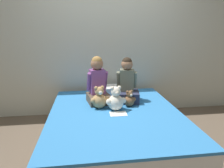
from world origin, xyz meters
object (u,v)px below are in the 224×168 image
Objects in this scene: child_on_left at (98,83)px; sign_card at (118,114)px; bed at (115,128)px; pillow_at_headboard at (108,90)px; child_on_right at (127,84)px; teddy_bear_held_by_left_child at (99,99)px; teddy_bear_held_by_right_child at (129,99)px; teddy_bear_between_children at (116,100)px.

child_on_left reaches higher than sign_card.
pillow_at_headboard is (0.00, 0.80, 0.28)m from bed.
child_on_right is 2.11× the size of teddy_bear_held_by_left_child.
teddy_bear_held_by_left_child is 0.67m from pillow_at_headboard.
sign_card is (0.03, -0.87, -0.05)m from pillow_at_headboard.
pillow_at_headboard is (-0.22, 0.41, -0.19)m from child_on_right.
sign_card is at bearing -61.78° from teddy_bear_held_by_left_child.
teddy_bear_held_by_left_child is 1.34× the size of teddy_bear_held_by_right_child.
child_on_left reaches higher than bed.
bed is 9.37× the size of sign_card.
child_on_right is (0.22, 0.39, 0.47)m from bed.
bed is 3.10× the size of child_on_right.
teddy_bear_between_children reaches higher than teddy_bear_held_by_right_child.
child_on_left is 1.40× the size of pillow_at_headboard.
child_on_right is at bearing -61.62° from pillow_at_headboard.
bed is 0.42m from teddy_bear_held_by_right_child.
child_on_right reaches higher than bed.
teddy_bear_held_by_left_child is 0.23m from teddy_bear_between_children.
sign_card is at bearing -76.04° from child_on_left.
teddy_bear_held_by_left_child is 0.64× the size of pillow_at_headboard.
teddy_bear_between_children is at bearing -112.24° from child_on_right.
pillow_at_headboard is 0.87m from sign_card.
child_on_right is at bearing 60.54° from bed.
child_on_right is 1.97× the size of teddy_bear_between_children.
pillow_at_headboard is (0.19, 0.40, -0.23)m from child_on_left.
sign_card is at bearing -150.46° from teddy_bear_held_by_right_child.
teddy_bear_between_children is at bearing -40.79° from teddy_bear_held_by_left_child.
sign_card is (0.22, -0.47, -0.28)m from child_on_left.
child_on_left is at bearing 129.13° from teddy_bear_held_by_right_child.
child_on_right reaches higher than teddy_bear_held_by_right_child.
bed is 0.43m from teddy_bear_held_by_left_child.
teddy_bear_held_by_right_child reaches higher than bed.
pillow_at_headboard is 2.24× the size of sign_card.
child_on_left is 1.03× the size of child_on_right.
bed is 4.18× the size of pillow_at_headboard.
teddy_bear_between_children is at bearing 95.05° from sign_card.
teddy_bear_held_by_left_child reaches higher than teddy_bear_held_by_right_child.
child_on_left is at bearing 115.96° from bed.
teddy_bear_held_by_right_child is at bearing -12.91° from teddy_bear_held_by_left_child.
child_on_left is at bearing 77.15° from teddy_bear_held_by_left_child.
child_on_left reaches higher than child_on_right.
bed is at bearing 111.20° from sign_card.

